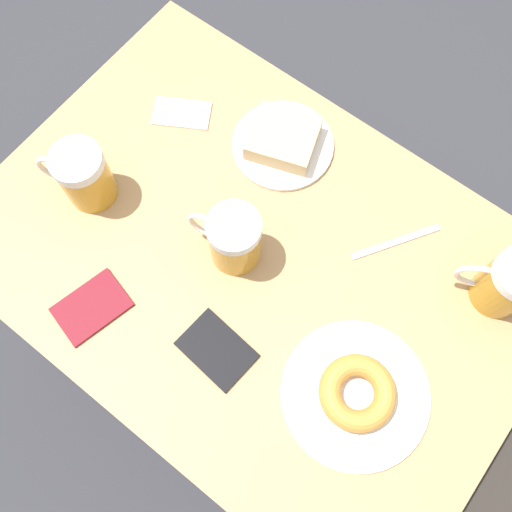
# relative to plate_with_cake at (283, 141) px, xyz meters

# --- Properties ---
(ground_plane) EXTENTS (8.00, 8.00, 0.00)m
(ground_plane) POSITION_rel_plate_with_cake_xyz_m (0.22, 0.10, -0.74)
(ground_plane) COLOR #333338
(table) EXTENTS (0.74, 1.04, 0.72)m
(table) POSITION_rel_plate_with_cake_xyz_m (0.22, 0.10, -0.08)
(table) COLOR tan
(table) RESTS_ON ground_plane
(plate_with_cake) EXTENTS (0.20, 0.20, 0.05)m
(plate_with_cake) POSITION_rel_plate_with_cake_xyz_m (0.00, 0.00, 0.00)
(plate_with_cake) COLOR white
(plate_with_cake) RESTS_ON table
(plate_with_donut) EXTENTS (0.25, 0.25, 0.05)m
(plate_with_donut) POSITION_rel_plate_with_cake_xyz_m (0.31, 0.39, -0.00)
(plate_with_donut) COLOR white
(plate_with_donut) RESTS_ON table
(beer_mug_left) EXTENTS (0.10, 0.14, 0.13)m
(beer_mug_left) POSITION_rel_plate_with_cake_xyz_m (0.23, 0.06, 0.05)
(beer_mug_left) COLOR #C68C23
(beer_mug_left) RESTS_ON table
(beer_mug_center) EXTENTS (0.10, 0.13, 0.13)m
(beer_mug_center) POSITION_rel_plate_with_cake_xyz_m (0.01, 0.48, 0.05)
(beer_mug_center) COLOR #C68C23
(beer_mug_center) RESTS_ON table
(beer_mug_right) EXTENTS (0.10, 0.14, 0.13)m
(beer_mug_right) POSITION_rel_plate_with_cake_xyz_m (0.30, -0.23, 0.05)
(beer_mug_right) COLOR #C68C23
(beer_mug_right) RESTS_ON table
(napkin_folded) EXTENTS (0.11, 0.13, 0.00)m
(napkin_folded) POSITION_rel_plate_with_cake_xyz_m (0.06, -0.21, -0.02)
(napkin_folded) COLOR white
(napkin_folded) RESTS_ON table
(fork) EXTENTS (0.16, 0.11, 0.00)m
(fork) POSITION_rel_plate_with_cake_xyz_m (0.04, 0.29, -0.02)
(fork) COLOR silver
(fork) RESTS_ON table
(passport_near_edge) EXTENTS (0.14, 0.12, 0.01)m
(passport_near_edge) POSITION_rel_plate_with_cake_xyz_m (0.47, -0.07, -0.02)
(passport_near_edge) COLOR maroon
(passport_near_edge) RESTS_ON table
(passport_far_edge) EXTENTS (0.10, 0.13, 0.01)m
(passport_far_edge) POSITION_rel_plate_with_cake_xyz_m (0.40, 0.15, -0.02)
(passport_far_edge) COLOR black
(passport_far_edge) RESTS_ON table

